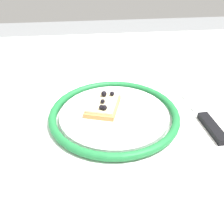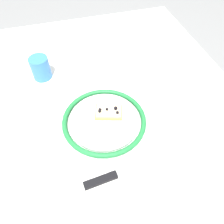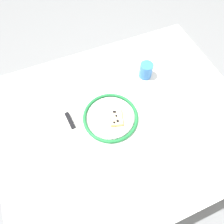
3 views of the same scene
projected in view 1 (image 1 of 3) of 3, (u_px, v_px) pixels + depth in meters
dining_table at (87, 142)px, 0.64m from camera, size 1.17×0.95×0.73m
plate at (114, 115)px, 0.58m from camera, size 0.26×0.26×0.02m
pizza_slice_near at (103, 105)px, 0.59m from camera, size 0.08×0.10×0.03m
knife at (205, 118)px, 0.58m from camera, size 0.04×0.24×0.01m
fork at (24, 123)px, 0.57m from camera, size 0.06×0.20×0.00m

